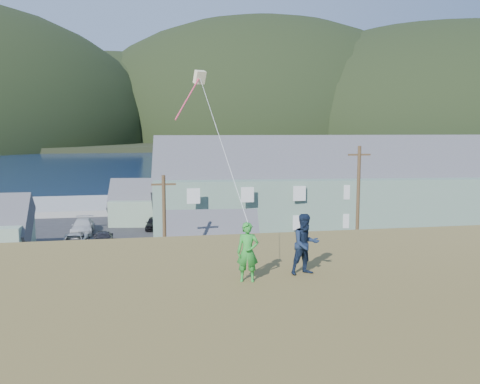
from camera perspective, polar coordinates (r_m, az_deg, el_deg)
name	(u,v)px	position (r m, az deg, el deg)	size (l,w,h in m)	color
ground	(178,305)	(35.13, -6.60, -11.89)	(900.00, 900.00, 0.00)	#0A1638
grass_strip	(180,315)	(33.23, -6.38, -12.95)	(110.00, 8.00, 0.10)	#4C3D19
waterfront_lot	(167,244)	(51.44, -7.79, -5.56)	(72.00, 36.00, 0.12)	#28282B
wharf	(115,205)	(74.05, -13.19, -1.36)	(26.00, 14.00, 0.90)	gray
far_shore	(147,137)	(363.24, -9.87, 5.75)	(900.00, 320.00, 2.00)	black
far_hills	(209,138)	(314.85, -3.30, 5.78)	(760.00, 265.00, 143.00)	black
lodge	(323,188)	(56.58, 8.81, 0.43)	(35.81, 13.17, 12.32)	slate
shed_white	(211,245)	(41.35, -3.11, -5.62)	(7.72, 5.47, 5.82)	silver
shed_palegreen_far	(151,203)	(61.65, -9.43, -1.18)	(10.00, 6.57, 6.28)	gray
utility_poles	(147,230)	(35.28, -9.88, -4.01)	(31.41, 0.24, 9.87)	#47331E
parked_cars	(73,233)	(54.83, -17.36, -4.20)	(23.37, 12.81, 1.52)	#356286
kite_flyer_green	(248,252)	(15.00, 0.83, -6.42)	(0.61, 0.40, 1.68)	#268C2D
kite_flyer_navy	(306,244)	(15.79, 7.00, -5.55)	(0.87, 0.68, 1.79)	#142139
kite_rig	(199,82)	(22.93, -4.45, 11.64)	(0.92, 4.70, 9.97)	beige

